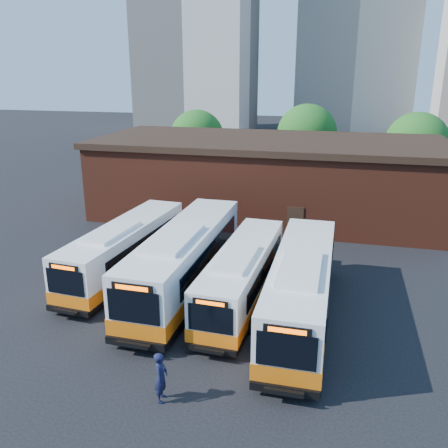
% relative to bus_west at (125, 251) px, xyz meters
% --- Properties ---
extents(ground, '(220.00, 220.00, 0.00)m').
position_rel_bus_west_xyz_m(ground, '(6.23, -5.14, -1.49)').
color(ground, black).
extents(bus_west, '(3.37, 12.16, 3.27)m').
position_rel_bus_west_xyz_m(bus_west, '(0.00, 0.00, 0.00)').
color(bus_west, white).
rests_on(bus_west, ground).
extents(bus_midwest, '(3.05, 13.77, 3.74)m').
position_rel_bus_west_xyz_m(bus_midwest, '(4.18, -1.16, 0.21)').
color(bus_midwest, white).
rests_on(bus_midwest, ground).
extents(bus_mideast, '(2.79, 11.53, 3.12)m').
position_rel_bus_west_xyz_m(bus_mideast, '(7.57, -1.81, -0.07)').
color(bus_mideast, white).
rests_on(bus_mideast, ground).
extents(bus_east, '(2.75, 12.94, 3.52)m').
position_rel_bus_west_xyz_m(bus_east, '(10.77, -3.07, 0.11)').
color(bus_east, white).
rests_on(bus_east, ground).
extents(transit_worker, '(0.57, 0.79, 2.01)m').
position_rel_bus_west_xyz_m(transit_worker, '(6.32, -10.37, -0.48)').
color(transit_worker, '#121534').
rests_on(transit_worker, ground).
extents(depot_building, '(28.60, 12.60, 6.40)m').
position_rel_bus_west_xyz_m(depot_building, '(6.23, 14.86, 1.77)').
color(depot_building, '#602616').
rests_on(depot_building, ground).
extents(tree_west, '(6.00, 6.00, 7.65)m').
position_rel_bus_west_xyz_m(tree_west, '(-3.77, 26.86, 3.16)').
color(tree_west, '#382314').
rests_on(tree_west, ground).
extents(tree_mid, '(6.56, 6.56, 8.36)m').
position_rel_bus_west_xyz_m(tree_mid, '(8.23, 28.86, 3.59)').
color(tree_mid, '#382314').
rests_on(tree_mid, ground).
extents(tree_east, '(6.24, 6.24, 7.96)m').
position_rel_bus_west_xyz_m(tree_east, '(19.23, 25.86, 3.34)').
color(tree_east, '#382314').
rests_on(tree_east, ground).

